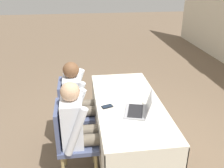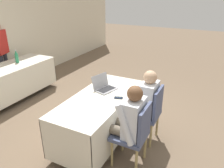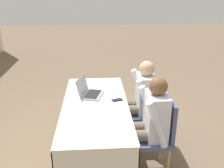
# 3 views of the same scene
# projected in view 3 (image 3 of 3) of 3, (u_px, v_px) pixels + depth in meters

# --- Properties ---
(ground_plane) EXTENTS (24.00, 24.00, 0.00)m
(ground_plane) POSITION_uv_depth(u_px,v_px,m) (97.00, 156.00, 3.26)
(ground_plane) COLOR brown
(conference_table_near) EXTENTS (1.79, 0.78, 0.76)m
(conference_table_near) POSITION_uv_depth(u_px,v_px,m) (96.00, 117.00, 3.05)
(conference_table_near) COLOR silver
(conference_table_near) RESTS_ON ground_plane
(laptop) EXTENTS (0.40, 0.37, 0.23)m
(laptop) POSITION_uv_depth(u_px,v_px,m) (90.00, 92.00, 3.20)
(laptop) COLOR #99999E
(laptop) RESTS_ON conference_table_near
(cell_phone) EXTENTS (0.11, 0.15, 0.01)m
(cell_phone) POSITION_uv_depth(u_px,v_px,m) (117.00, 100.00, 3.08)
(cell_phone) COLOR black
(cell_phone) RESTS_ON conference_table_near
(paper_beside_laptop) EXTENTS (0.28, 0.34, 0.00)m
(paper_beside_laptop) POSITION_uv_depth(u_px,v_px,m) (90.00, 123.00, 2.56)
(paper_beside_laptop) COLOR white
(paper_beside_laptop) RESTS_ON conference_table_near
(paper_centre_table) EXTENTS (0.27, 0.34, 0.00)m
(paper_centre_table) POSITION_uv_depth(u_px,v_px,m) (106.00, 92.00, 3.32)
(paper_centre_table) COLOR white
(paper_centre_table) RESTS_ON conference_table_near
(chair_near_left) EXTENTS (0.44, 0.44, 0.93)m
(chair_near_left) POSITION_uv_depth(u_px,v_px,m) (157.00, 133.00, 2.83)
(chair_near_left) COLOR tan
(chair_near_left) RESTS_ON ground_plane
(chair_near_right) EXTENTS (0.44, 0.44, 0.93)m
(chair_near_right) POSITION_uv_depth(u_px,v_px,m) (147.00, 108.00, 3.40)
(chair_near_right) COLOR tan
(chair_near_right) RESTS_ON ground_plane
(person_checkered_shirt) EXTENTS (0.50, 0.52, 1.19)m
(person_checkered_shirt) POSITION_uv_depth(u_px,v_px,m) (149.00, 121.00, 2.77)
(person_checkered_shirt) COLOR #665B4C
(person_checkered_shirt) RESTS_ON ground_plane
(person_white_shirt) EXTENTS (0.50, 0.52, 1.19)m
(person_white_shirt) POSITION_uv_depth(u_px,v_px,m) (139.00, 98.00, 3.33)
(person_white_shirt) COLOR #665B4C
(person_white_shirt) RESTS_ON ground_plane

